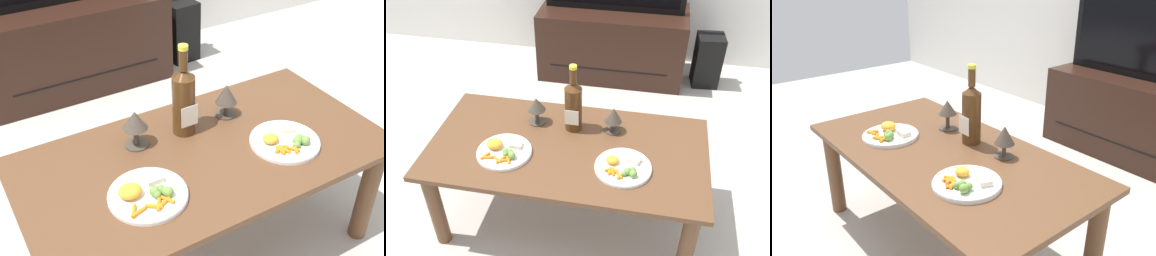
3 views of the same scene
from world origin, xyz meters
TOP-DOWN VIEW (x-y plane):
  - ground_plane at (0.00, 0.00)m, footprint 6.40×6.40m
  - dining_table at (0.00, 0.00)m, footprint 1.28×0.67m
  - tv_stand at (0.02, 1.52)m, footprint 1.08×0.50m
  - tv_screen at (0.02, 1.52)m, footprint 1.01×0.05m
  - wine_bottle at (0.00, 0.14)m, footprint 0.08×0.08m
  - goblet_left at (-0.19, 0.16)m, footprint 0.09×0.09m
  - goblet_right at (0.19, 0.16)m, footprint 0.08×0.08m
  - dinner_plate_left at (-0.27, -0.10)m, footprint 0.25×0.25m
  - dinner_plate_right at (0.27, -0.10)m, footprint 0.25×0.25m

SIDE VIEW (x-z plane):
  - ground_plane at x=0.00m, z-range 0.00..0.00m
  - tv_stand at x=0.02m, z-range 0.00..0.52m
  - dining_table at x=0.00m, z-range 0.16..0.63m
  - dinner_plate_right at x=0.27m, z-range 0.46..0.51m
  - dinner_plate_left at x=-0.27m, z-range 0.46..0.51m
  - goblet_right at x=0.19m, z-range 0.50..0.63m
  - goblet_left at x=-0.19m, z-range 0.50..0.64m
  - wine_bottle at x=0.00m, z-range 0.44..0.79m
  - tv_screen at x=0.02m, z-range 0.52..1.11m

